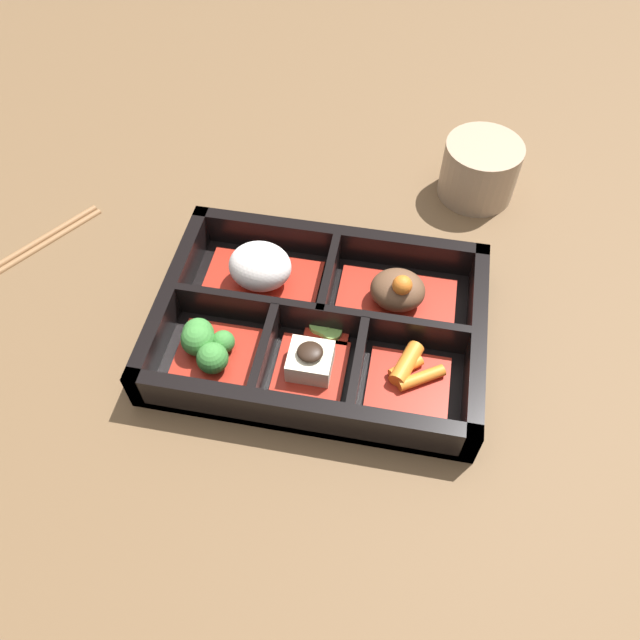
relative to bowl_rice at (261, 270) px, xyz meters
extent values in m
plane|color=brown|center=(0.07, -0.04, -0.03)|extent=(3.00, 3.00, 0.00)
cube|color=black|center=(0.07, -0.04, -0.03)|extent=(0.31, 0.22, 0.01)
cube|color=black|center=(0.07, -0.15, -0.01)|extent=(0.31, 0.01, 0.05)
cube|color=black|center=(0.07, 0.06, -0.01)|extent=(0.31, 0.01, 0.05)
cube|color=black|center=(-0.08, -0.04, -0.01)|extent=(0.01, 0.22, 0.05)
cube|color=black|center=(0.21, -0.04, -0.01)|extent=(0.01, 0.22, 0.05)
cube|color=black|center=(0.07, -0.05, -0.01)|extent=(0.28, 0.01, 0.05)
cube|color=black|center=(0.03, -0.09, -0.01)|extent=(0.01, 0.09, 0.05)
cube|color=black|center=(0.11, -0.09, -0.01)|extent=(0.01, 0.09, 0.05)
cube|color=black|center=(0.07, 0.00, -0.01)|extent=(0.01, 0.10, 0.05)
cube|color=maroon|center=(0.00, 0.00, -0.02)|extent=(0.12, 0.08, 0.01)
ellipsoid|color=silver|center=(0.00, 0.00, 0.01)|extent=(0.06, 0.05, 0.05)
cube|color=maroon|center=(0.14, 0.00, -0.02)|extent=(0.12, 0.08, 0.01)
ellipsoid|color=brown|center=(0.14, 0.00, 0.00)|extent=(0.05, 0.05, 0.03)
sphere|color=#D1661E|center=(0.14, -0.01, 0.02)|extent=(0.02, 0.02, 0.02)
cube|color=maroon|center=(-0.02, -0.09, -0.02)|extent=(0.07, 0.07, 0.01)
sphere|color=#387A33|center=(-0.01, -0.09, -0.01)|extent=(0.02, 0.02, 0.02)
sphere|color=#387A33|center=(-0.04, -0.09, 0.00)|extent=(0.03, 0.03, 0.03)
sphere|color=#387A33|center=(-0.04, -0.08, 0.00)|extent=(0.03, 0.03, 0.03)
sphere|color=#387A33|center=(-0.02, -0.11, 0.00)|extent=(0.03, 0.03, 0.03)
cube|color=maroon|center=(0.07, -0.09, -0.02)|extent=(0.06, 0.07, 0.01)
cube|color=beige|center=(0.07, -0.09, -0.01)|extent=(0.04, 0.04, 0.02)
ellipsoid|color=black|center=(0.07, -0.09, 0.01)|extent=(0.02, 0.02, 0.01)
cube|color=maroon|center=(0.16, -0.09, -0.02)|extent=(0.07, 0.07, 0.01)
cylinder|color=orange|center=(0.17, -0.09, -0.01)|extent=(0.04, 0.03, 0.01)
cylinder|color=orange|center=(0.15, -0.08, -0.01)|extent=(0.03, 0.03, 0.01)
cylinder|color=orange|center=(0.15, -0.08, -0.01)|extent=(0.03, 0.05, 0.02)
cube|color=maroon|center=(0.08, -0.05, -0.02)|extent=(0.04, 0.04, 0.01)
cylinder|color=#75A84C|center=(0.08, -0.05, -0.01)|extent=(0.02, 0.02, 0.00)
cylinder|color=#75A84C|center=(0.07, -0.04, -0.01)|extent=(0.03, 0.03, 0.01)
cylinder|color=#75A84C|center=(0.07, -0.05, -0.01)|extent=(0.02, 0.02, 0.01)
cylinder|color=#75A84C|center=(0.08, -0.05, -0.01)|extent=(0.02, 0.02, 0.00)
cylinder|color=gray|center=(0.21, 0.19, 0.00)|extent=(0.09, 0.09, 0.07)
cylinder|color=#597A38|center=(0.21, 0.19, 0.03)|extent=(0.07, 0.07, 0.01)
cylinder|color=brown|center=(-0.28, -0.01, -0.03)|extent=(0.12, 0.18, 0.01)
cylinder|color=brown|center=(-0.27, -0.01, -0.03)|extent=(0.12, 0.18, 0.01)
camera|label=1|loc=(0.13, -0.39, 0.47)|focal=35.00mm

